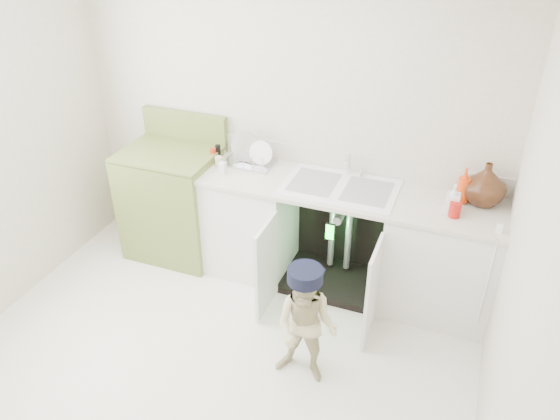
# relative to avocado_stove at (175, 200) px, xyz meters

# --- Properties ---
(ground) EXTENTS (3.50, 3.50, 0.00)m
(ground) POSITION_rel_avocado_stove_xyz_m (0.90, -1.18, -0.50)
(ground) COLOR silver
(ground) RESTS_ON ground
(room_shell) EXTENTS (6.00, 5.50, 1.26)m
(room_shell) POSITION_rel_avocado_stove_xyz_m (0.90, -1.18, 0.75)
(room_shell) COLOR beige
(room_shell) RESTS_ON ground
(counter_run) EXTENTS (2.44, 1.02, 1.21)m
(counter_run) POSITION_rel_avocado_stove_xyz_m (1.48, 0.03, -0.03)
(counter_run) COLOR white
(counter_run) RESTS_ON ground
(avocado_stove) EXTENTS (0.78, 0.65, 1.21)m
(avocado_stove) POSITION_rel_avocado_stove_xyz_m (0.00, 0.00, 0.00)
(avocado_stove) COLOR olive
(avocado_stove) RESTS_ON ground
(repair_worker) EXTENTS (0.42, 0.86, 0.88)m
(repair_worker) POSITION_rel_avocado_stove_xyz_m (1.54, -1.01, -0.05)
(repair_worker) COLOR beige
(repair_worker) RESTS_ON ground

